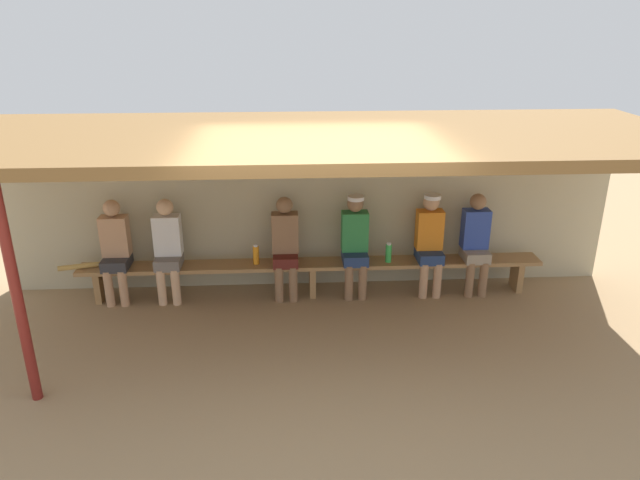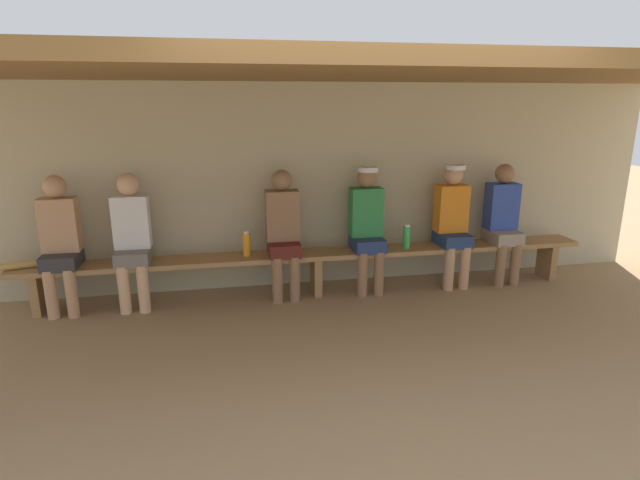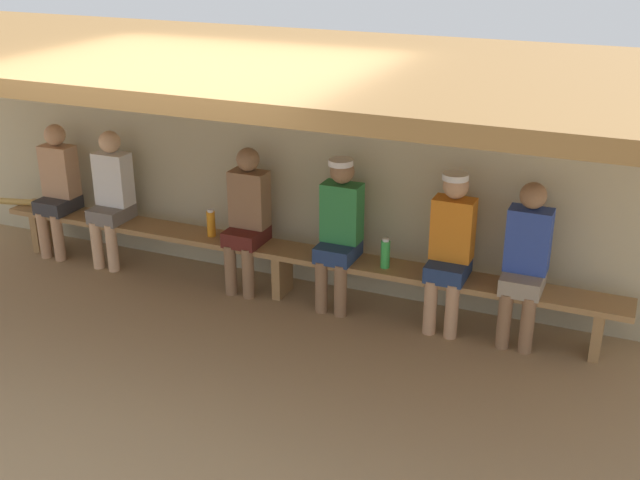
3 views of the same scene
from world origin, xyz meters
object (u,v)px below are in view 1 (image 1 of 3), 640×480
object	(u,v)px
player_in_blue	(476,240)
player_leftmost	(115,247)
player_shirtless_tan	(430,239)
water_bottle_green	(389,253)
player_with_sunglasses	(355,241)
baseball_bat	(91,265)
bench	(312,267)
player_rightmost	(285,244)
water_bottle_clear	(256,255)
support_post	(17,296)
player_middle	(168,246)

from	to	relation	value
player_in_blue	player_leftmost	bearing A→B (deg)	180.00
player_shirtless_tan	player_leftmost	bearing A→B (deg)	-179.99
player_in_blue	water_bottle_green	bearing A→B (deg)	-178.00
player_shirtless_tan	player_in_blue	size ratio (longest dim) A/B	1.01
player_with_sunglasses	baseball_bat	distance (m)	3.39
bench	player_with_sunglasses	distance (m)	0.66
baseball_bat	player_in_blue	bearing A→B (deg)	-14.11
player_shirtless_tan	bench	bearing A→B (deg)	-179.87
player_in_blue	water_bottle_green	size ratio (longest dim) A/B	5.06
bench	water_bottle_green	world-z (taller)	water_bottle_green
bench	water_bottle_green	size ratio (longest dim) A/B	22.74
bench	player_in_blue	distance (m)	2.17
player_rightmost	water_bottle_clear	xyz separation A→B (m)	(-0.38, -0.00, -0.14)
water_bottle_clear	baseball_bat	size ratio (longest dim) A/B	0.34
support_post	water_bottle_green	bearing A→B (deg)	28.74
player_with_sunglasses	baseball_bat	bearing A→B (deg)	-179.94
player_rightmost	support_post	bearing A→B (deg)	-139.08
player_shirtless_tan	player_with_sunglasses	bearing A→B (deg)	180.00
bench	player_in_blue	xyz separation A→B (m)	(2.14, 0.00, 0.34)
player_leftmost	support_post	bearing A→B (deg)	-97.56
bench	player_rightmost	distance (m)	0.49
player_shirtless_tan	player_in_blue	bearing A→B (deg)	-0.05
bench	player_with_sunglasses	bearing A→B (deg)	0.37
water_bottle_green	baseball_bat	world-z (taller)	water_bottle_green
support_post	water_bottle_clear	size ratio (longest dim) A/B	8.33
support_post	player_middle	bearing A→B (deg)	66.03
player_with_sunglasses	water_bottle_clear	xyz separation A→B (m)	(-1.28, -0.00, -0.16)
player_shirtless_tan	baseball_bat	distance (m)	4.37
baseball_bat	support_post	bearing A→B (deg)	-102.57
player_with_sunglasses	baseball_bat	xyz separation A→B (m)	(-3.38, -0.00, -0.25)
player_rightmost	water_bottle_clear	bearing A→B (deg)	-179.64
player_rightmost	water_bottle_green	xyz separation A→B (m)	(1.34, -0.04, -0.14)
water_bottle_green	player_rightmost	bearing A→B (deg)	178.28
player_leftmost	player_in_blue	distance (m)	4.63
player_leftmost	player_in_blue	world-z (taller)	same
support_post	player_leftmost	world-z (taller)	support_post
player_shirtless_tan	water_bottle_green	xyz separation A→B (m)	(-0.54, -0.04, -0.16)
water_bottle_green	player_middle	bearing A→B (deg)	179.19
player_in_blue	baseball_bat	size ratio (longest dim) A/B	1.71
player_leftmost	water_bottle_clear	distance (m)	1.77
player_shirtless_tan	baseball_bat	world-z (taller)	player_shirtless_tan
support_post	water_bottle_clear	bearing A→B (deg)	45.76
player_shirtless_tan	player_in_blue	distance (m)	0.61
player_middle	water_bottle_clear	world-z (taller)	player_middle
player_leftmost	water_bottle_green	size ratio (longest dim) A/B	5.06
support_post	player_shirtless_tan	bearing A→B (deg)	26.05
bench	player_leftmost	distance (m)	2.52
player_rightmost	player_middle	bearing A→B (deg)	180.00
bench	player_rightmost	size ratio (longest dim) A/B	4.49
player_middle	baseball_bat	bearing A→B (deg)	-179.82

